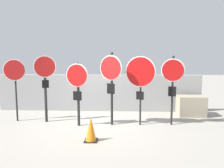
% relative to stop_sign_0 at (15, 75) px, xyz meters
% --- Properties ---
extents(ground_plane, '(40.00, 40.00, 0.00)m').
position_rel_stop_sign_0_xyz_m(ground_plane, '(2.61, -0.18, -1.57)').
color(ground_plane, gray).
extents(fence_back, '(8.04, 0.12, 1.45)m').
position_rel_stop_sign_0_xyz_m(fence_back, '(2.61, 1.54, -0.84)').
color(fence_back, gray).
rests_on(fence_back, ground).
extents(stop_sign_0, '(0.71, 0.18, 2.09)m').
position_rel_stop_sign_0_xyz_m(stop_sign_0, '(0.00, 0.00, 0.00)').
color(stop_sign_0, black).
rests_on(stop_sign_0, ground).
extents(stop_sign_1, '(0.66, 0.33, 2.20)m').
position_rel_stop_sign_0_xyz_m(stop_sign_1, '(1.03, -0.05, -0.07)').
color(stop_sign_1, black).
rests_on(stop_sign_1, ground).
extents(stop_sign_2, '(0.70, 0.23, 1.98)m').
position_rel_stop_sign_0_xyz_m(stop_sign_2, '(2.17, -0.43, -0.21)').
color(stop_sign_2, black).
rests_on(stop_sign_2, ground).
extents(stop_sign_3, '(0.69, 0.40, 2.30)m').
position_rel_stop_sign_0_xyz_m(stop_sign_3, '(3.20, -0.29, 0.00)').
color(stop_sign_3, black).
rests_on(stop_sign_3, ground).
extents(stop_sign_4, '(0.90, 0.38, 2.18)m').
position_rel_stop_sign_0_xyz_m(stop_sign_4, '(4.10, -0.27, 0.02)').
color(stop_sign_4, black).
rests_on(stop_sign_4, ground).
extents(stop_sign_5, '(0.69, 0.26, 2.19)m').
position_rel_stop_sign_0_xyz_m(stop_sign_5, '(5.11, -0.20, -0.03)').
color(stop_sign_5, black).
rests_on(stop_sign_5, ground).
extents(traffic_cone_0, '(0.34, 0.34, 0.63)m').
position_rel_stop_sign_0_xyz_m(traffic_cone_0, '(2.74, -1.64, -1.26)').
color(traffic_cone_0, black).
rests_on(traffic_cone_0, ground).
extents(storage_crate, '(0.97, 0.64, 0.74)m').
position_rel_stop_sign_0_xyz_m(storage_crate, '(6.08, 0.95, -1.20)').
color(storage_crate, '#9E937A').
rests_on(storage_crate, ground).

